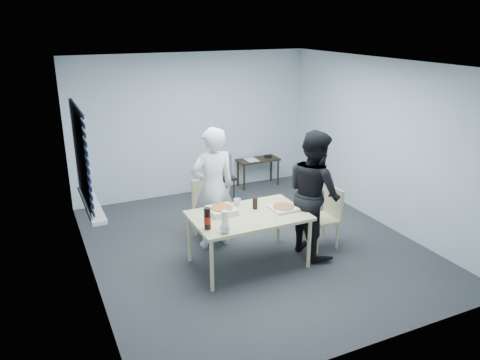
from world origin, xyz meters
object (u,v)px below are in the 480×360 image
side_table (258,163)px  person_black (314,193)px  stool (222,182)px  person_white (213,188)px  chair_right (327,213)px  chair_far (208,204)px  soda_bottle (207,219)px  mug_a (225,229)px  dining_table (249,219)px  backpack (222,166)px  mug_b (237,202)px

side_table → person_black: bearing=-101.6°
person_black → stool: person_black is taller
person_white → chair_right: bearing=154.9°
chair_far → soda_bottle: 1.37m
person_white → soda_bottle: size_ratio=6.45×
stool → soda_bottle: bearing=-116.8°
person_white → mug_a: 1.14m
person_black → dining_table: bearing=87.4°
side_table → soda_bottle: (-2.19, -2.94, 0.39)m
person_white → stool: (0.72, 1.38, -0.46)m
person_black → stool: (-0.46, 2.14, -0.46)m
backpack → soda_bottle: bearing=-133.8°
stool → mug_b: 1.86m
dining_table → person_white: size_ratio=0.85×
person_black → backpack: (-0.46, 2.13, -0.15)m
backpack → mug_b: backpack is taller
person_white → mug_a: size_ratio=14.39×
chair_far → person_black: (1.14, -1.10, 0.37)m
chair_far → person_black: size_ratio=0.50×
dining_table → person_white: person_white is taller
mug_a → mug_b: size_ratio=1.23×
stool → person_black: bearing=-77.8°
stool → chair_far: bearing=-122.9°
chair_far → soda_bottle: size_ratio=3.24×
side_table → soda_bottle: soda_bottle is taller
dining_table → backpack: 2.15m
soda_bottle → dining_table: bearing=16.4°
person_white → mug_a: person_white is taller
mug_a → soda_bottle: soda_bottle is taller
side_table → mug_a: bearing=-123.2°
person_black → backpack: size_ratio=4.27×
side_table → mug_a: mug_a is taller
person_black → soda_bottle: bearing=95.1°
chair_far → person_white: bearing=-97.2°
backpack → mug_b: (-0.51, -1.74, 0.04)m
side_table → stool: side_table is taller
dining_table → soda_bottle: (-0.65, -0.19, 0.19)m
chair_far → stool: chair_far is taller
chair_right → person_black: (-0.29, -0.07, 0.37)m
dining_table → stool: dining_table is taller
person_white → backpack: person_white is taller
person_white → side_table: size_ratio=2.15×
stool → soda_bottle: soda_bottle is taller
chair_right → person_black: person_black is taller
chair_right → stool: 2.21m
stool → soda_bottle: (-1.16, -2.29, 0.44)m
backpack → soda_bottle: (-1.16, -2.28, 0.13)m
dining_table → soda_bottle: bearing=-163.6°
stool → person_white: bearing=-117.5°
mug_b → soda_bottle: 0.84m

